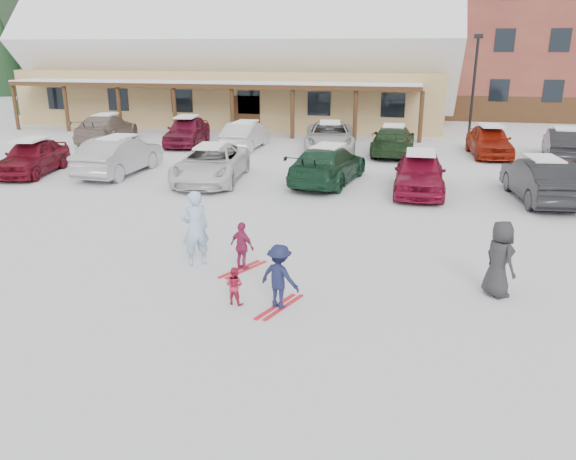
% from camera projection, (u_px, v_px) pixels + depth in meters
% --- Properties ---
extents(ground, '(160.00, 160.00, 0.00)m').
position_uv_depth(ground, '(266.00, 285.00, 12.55)').
color(ground, silver).
rests_on(ground, ground).
extents(day_lodge, '(29.12, 12.50, 10.38)m').
position_uv_depth(day_lodge, '(237.00, 64.00, 39.08)').
color(day_lodge, tan).
rests_on(day_lodge, ground).
extents(lamp_post, '(0.50, 0.25, 5.78)m').
position_uv_depth(lamp_post, '(474.00, 78.00, 33.27)').
color(lamp_post, black).
rests_on(lamp_post, ground).
extents(conifer_0, '(4.40, 4.40, 10.20)m').
position_uv_depth(conifer_0, '(35.00, 39.00, 43.76)').
color(conifer_0, black).
rests_on(conifer_0, ground).
extents(conifer_2, '(5.28, 5.28, 12.24)m').
position_uv_depth(conifer_2, '(73.00, 28.00, 55.35)').
color(conifer_2, black).
rests_on(conifer_2, ground).
extents(conifer_3, '(3.96, 3.96, 9.18)m').
position_uv_depth(conifer_3, '(447.00, 46.00, 50.71)').
color(conifer_3, black).
rests_on(conifer_3, ground).
extents(adult_skier, '(0.81, 0.78, 1.87)m').
position_uv_depth(adult_skier, '(195.00, 228.00, 13.45)').
color(adult_skier, '#99BCDC').
rests_on(adult_skier, ground).
extents(toddler_red, '(0.45, 0.38, 0.81)m').
position_uv_depth(toddler_red, '(234.00, 286.00, 11.52)').
color(toddler_red, '#B41E3D').
rests_on(toddler_red, ground).
extents(child_navy, '(1.00, 0.79, 1.36)m').
position_uv_depth(child_navy, '(279.00, 277.00, 11.26)').
color(child_navy, '#15193B').
rests_on(child_navy, ground).
extents(skis_child_navy, '(0.70, 1.38, 0.03)m').
position_uv_depth(skis_child_navy, '(280.00, 307.00, 11.47)').
color(skis_child_navy, red).
rests_on(skis_child_navy, ground).
extents(child_magenta, '(0.75, 0.57, 1.19)m').
position_uv_depth(child_magenta, '(242.00, 246.00, 13.22)').
color(child_magenta, '#9D2452').
rests_on(child_magenta, ground).
extents(skis_child_magenta, '(0.80, 1.34, 0.03)m').
position_uv_depth(skis_child_magenta, '(243.00, 269.00, 13.40)').
color(skis_child_magenta, red).
rests_on(skis_child_magenta, ground).
extents(bystander_dark, '(0.86, 0.97, 1.66)m').
position_uv_depth(bystander_dark, '(500.00, 259.00, 11.80)').
color(bystander_dark, '#272729').
rests_on(bystander_dark, ground).
extents(parked_car_0, '(2.34, 4.47, 1.45)m').
position_uv_depth(parked_car_0, '(32.00, 157.00, 23.30)').
color(parked_car_0, maroon).
rests_on(parked_car_0, ground).
extents(parked_car_1, '(1.79, 4.79, 1.56)m').
position_uv_depth(parked_car_1, '(119.00, 156.00, 23.22)').
color(parked_car_1, '#9A999D').
rests_on(parked_car_1, ground).
extents(parked_car_2, '(2.86, 5.32, 1.42)m').
position_uv_depth(parked_car_2, '(211.00, 164.00, 22.01)').
color(parked_car_2, silver).
rests_on(parked_car_2, ground).
extents(parked_car_3, '(2.85, 5.29, 1.46)m').
position_uv_depth(parked_car_3, '(328.00, 165.00, 21.75)').
color(parked_car_3, '#153823').
rests_on(parked_car_3, ground).
extents(parked_car_4, '(1.81, 4.40, 1.49)m').
position_uv_depth(parked_car_4, '(419.00, 173.00, 20.26)').
color(parked_car_4, maroon).
rests_on(parked_car_4, ground).
extents(parked_car_5, '(2.06, 4.66, 1.49)m').
position_uv_depth(parked_car_5, '(541.00, 180.00, 19.20)').
color(parked_car_5, black).
rests_on(parked_car_5, ground).
extents(parked_car_7, '(2.92, 5.57, 1.54)m').
position_uv_depth(parked_car_7, '(106.00, 129.00, 30.98)').
color(parked_car_7, gray).
rests_on(parked_car_7, ground).
extents(parked_car_8, '(2.35, 4.69, 1.54)m').
position_uv_depth(parked_car_8, '(187.00, 131.00, 30.16)').
color(parked_car_8, maroon).
rests_on(parked_car_8, ground).
extents(parked_car_9, '(1.60, 4.28, 1.40)m').
position_uv_depth(parked_car_9, '(246.00, 135.00, 29.13)').
color(parked_car_9, silver).
rests_on(parked_car_9, ground).
extents(parked_car_10, '(3.15, 5.60, 1.48)m').
position_uv_depth(parked_car_10, '(330.00, 137.00, 28.37)').
color(parked_car_10, '#BBBBBB').
rests_on(parked_car_10, ground).
extents(parked_car_11, '(2.12, 4.95, 1.42)m').
position_uv_depth(parked_car_11, '(393.00, 140.00, 27.49)').
color(parked_car_11, '#1E361B').
rests_on(parked_car_11, ground).
extents(parked_car_12, '(2.06, 4.48, 1.49)m').
position_uv_depth(parked_car_12, '(489.00, 141.00, 27.12)').
color(parked_car_12, maroon).
rests_on(parked_car_12, ground).
extents(parked_car_13, '(2.10, 4.59, 1.46)m').
position_uv_depth(parked_car_13, '(564.00, 144.00, 26.22)').
color(parked_car_13, black).
rests_on(parked_car_13, ground).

